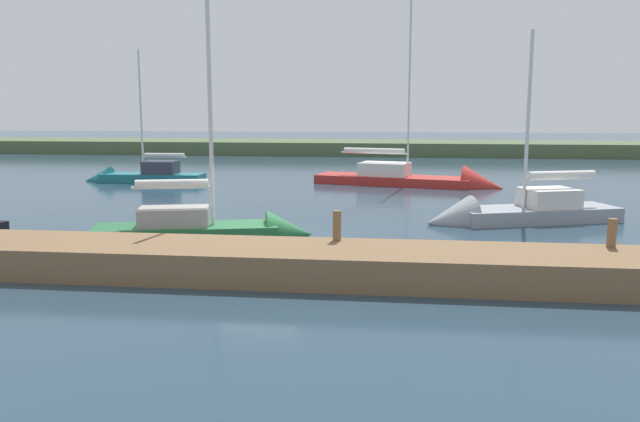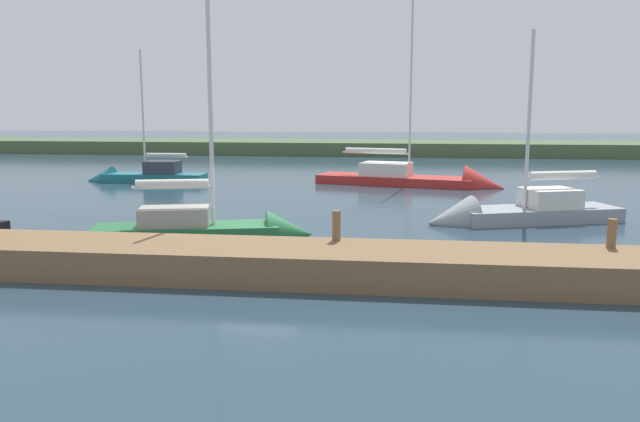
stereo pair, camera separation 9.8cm
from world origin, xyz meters
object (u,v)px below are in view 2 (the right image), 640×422
Objects in this scene: mooring_post_far at (336,226)px; sailboat_behind_pier at (510,217)px; mooring_post_near at (612,233)px; sailboat_far_right at (141,179)px; sailboat_mid_channel at (216,232)px; sailboat_near_dock at (423,183)px.

mooring_post_far is 9.74m from sailboat_behind_pier.
sailboat_behind_pier is (1.05, -7.82, -0.94)m from mooring_post_near.
sailboat_far_right is 0.98× the size of sailboat_mid_channel.
sailboat_near_dock is 1.54× the size of sailboat_far_right.
sailboat_mid_channel reaches higher than sailboat_behind_pier.
mooring_post_far is 0.06× the size of sailboat_near_dock.
sailboat_near_dock is 17.23m from sailboat_mid_channel.
mooring_post_near is 6.78m from mooring_post_far.
sailboat_far_right reaches higher than sailboat_behind_pier.
mooring_post_far is 5.42m from sailboat_mid_channel.
sailboat_behind_pier reaches higher than mooring_post_far.
mooring_post_near is 7.95m from sailboat_behind_pier.
sailboat_near_dock is at bearing -78.41° from mooring_post_near.
sailboat_behind_pier is 0.93× the size of sailboat_mid_channel.
sailboat_behind_pier reaches higher than mooring_post_near.
sailboat_near_dock reaches higher than sailboat_far_right.
sailboat_mid_channel is (10.97, -3.30, -0.90)m from mooring_post_near.
sailboat_far_right is (20.10, -18.71, -0.97)m from mooring_post_near.
sailboat_near_dock is (2.84, -11.18, -0.05)m from sailboat_behind_pier.
mooring_post_far is 0.09× the size of sailboat_mid_channel.
sailboat_far_right is (19.04, -10.89, -0.03)m from sailboat_behind_pier.
sailboat_mid_channel is (7.08, 15.71, 0.09)m from sailboat_near_dock.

